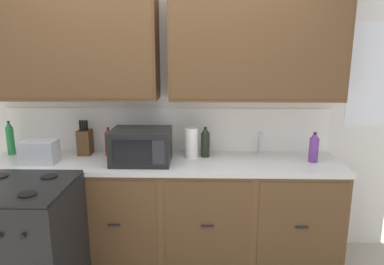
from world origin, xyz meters
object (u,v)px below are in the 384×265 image
Objects in this scene: microwave at (141,146)px; paper_towel_roll at (191,143)px; knife_block at (85,142)px; bottle_dark at (205,142)px; stove_range at (20,248)px; bottle_red at (109,142)px; bottle_violet at (314,148)px; bottle_green at (10,138)px; toaster at (40,152)px.

microwave is 0.44m from paper_towel_roll.
knife_block reaches higher than bottle_dark.
paper_towel_roll is 0.12m from bottle_dark.
stove_range is 3.65× the size of paper_towel_roll.
knife_block is (0.24, 0.80, 0.57)m from stove_range.
bottle_dark is (1.31, 0.75, 0.58)m from stove_range.
bottle_red is 1.00× the size of bottle_violet.
bottle_violet is (1.75, -0.15, -0.00)m from bottle_red.
knife_block is 1.02× the size of bottle_green.
microwave reaches higher than bottle_red.
toaster is 0.92× the size of bottle_green.
knife_block is 1.23× the size of bottle_violet.
microwave reaches higher than stove_range.
microwave is at bearing -31.94° from bottle_red.
paper_towel_roll is at bearing 8.66° from toaster.
microwave is (0.78, 0.57, 0.59)m from stove_range.
bottle_violet is (1.97, -0.17, 0.01)m from knife_block.
microwave is at bearing -22.71° from knife_block.
microwave is 1.22m from bottle_green.
knife_block is (-0.54, 0.23, -0.02)m from microwave.
knife_block is 0.66m from bottle_green.
stove_range is at bearing -106.80° from knife_block.
bottle_violet is (2.21, 0.62, 0.58)m from stove_range.
bottle_violet is at bearing 15.76° from stove_range.
toaster reaches higher than stove_range.
bottle_red is at bearing 178.53° from bottle_dark.
microwave is 1.71× the size of toaster.
paper_towel_roll is 1.03× the size of bottle_red.
bottle_dark is at bearing 18.83° from microwave.
bottle_red is at bearing 59.30° from stove_range.
paper_towel_roll is at bearing 174.17° from bottle_violet.
paper_towel_roll reaches higher than stove_range.
microwave is 1.43m from bottle_violet.
toaster is 0.56m from bottle_red.
bottle_red is (-0.73, 0.04, -0.01)m from paper_towel_roll.
bottle_violet is at bearing 2.16° from toaster.
microwave is 1.58× the size of bottle_green.
knife_block is at bearing 1.73° from bottle_green.
bottle_red reaches higher than stove_range.
knife_block is (0.29, 0.26, 0.02)m from toaster.
bottle_dark is at bearing -1.47° from bottle_red.
microwave is 1.82× the size of bottle_dark.
bottle_green reaches higher than microwave.
paper_towel_roll is 1.61m from bottle_green.
bottle_dark is at bearing 8.81° from toaster.
bottle_dark is (0.53, 0.18, -0.01)m from microwave.
microwave is 1.90× the size of bottle_red.
stove_range is 3.77× the size of bottle_red.
bottle_green reaches higher than bottle_violet.
knife_block reaches higher than bottle_red.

